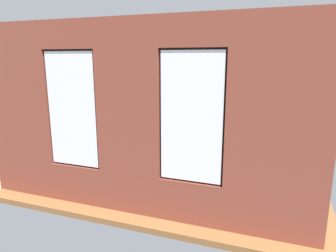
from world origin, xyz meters
TOP-DOWN VIEW (x-y plane):
  - ground_plane at (0.00, 0.00)m, footprint 6.25×5.46m
  - brick_wall_with_windows at (0.00, 2.35)m, footprint 5.65×0.30m
  - white_wall_right at (2.78, 0.20)m, footprint 0.10×4.46m
  - couch_by_window at (0.87, 1.70)m, footprint 1.80×0.87m
  - couch_left at (-2.13, 0.24)m, footprint 0.87×1.76m
  - coffee_table at (0.21, 0.23)m, footprint 1.48×0.78m
  - cup_ceramic at (0.66, 0.35)m, footprint 0.07×0.07m
  - candle_jar at (0.10, 0.35)m, footprint 0.08×0.08m
  - table_plant_small at (0.21, 0.23)m, footprint 0.15×0.15m
  - remote_silver at (-0.19, 0.10)m, footprint 0.07×0.17m
  - media_console at (2.48, -0.00)m, footprint 1.26×0.42m
  - tv_flatscreen at (2.48, -0.00)m, footprint 1.12×0.20m
  - papasan_chair at (1.13, -1.25)m, footprint 1.09×1.09m
  - potted_plant_corner_near_left at (-2.27, -1.73)m, footprint 0.79×0.82m
  - potted_plant_foreground_right at (2.18, -1.69)m, footprint 1.03×1.19m
  - potted_plant_between_couches at (-0.49, 1.64)m, footprint 0.82×0.77m
  - potted_plant_by_left_couch at (-1.73, -1.09)m, footprint 0.44×0.44m
  - potted_plant_corner_far_left at (-2.27, 1.82)m, footprint 1.16×1.03m
  - potted_plant_mid_room_small at (-0.81, -1.12)m, footprint 0.33×0.33m
  - potted_plant_near_tv at (1.93, 1.08)m, footprint 0.54×0.54m

SIDE VIEW (x-z plane):
  - ground_plane at x=0.00m, z-range -0.10..0.00m
  - media_console at x=2.48m, z-range 0.00..0.47m
  - potted_plant_mid_room_small at x=-0.81m, z-range 0.07..0.56m
  - couch_by_window at x=0.87m, z-range -0.07..0.73m
  - couch_left at x=-2.13m, z-range -0.07..0.73m
  - potted_plant_by_left_couch at x=-1.73m, z-range 0.10..0.67m
  - coffee_table at x=0.21m, z-range 0.17..0.63m
  - papasan_chair at x=1.13m, z-range 0.10..0.79m
  - remote_silver at x=-0.19m, z-range 0.46..0.48m
  - cup_ceramic at x=0.66m, z-range 0.46..0.55m
  - candle_jar at x=0.10m, z-range 0.46..0.56m
  - table_plant_small at x=0.21m, z-range 0.47..0.70m
  - potted_plant_near_tv at x=1.93m, z-range 0.12..1.06m
  - potted_plant_between_couches at x=-0.49m, z-range 0.09..1.31m
  - potted_plant_corner_far_left at x=-2.27m, z-range 0.07..1.33m
  - potted_plant_corner_near_left at x=-2.27m, z-range 0.10..1.31m
  - potted_plant_foreground_right at x=2.18m, z-range 0.03..1.45m
  - tv_flatscreen at x=2.48m, z-range 0.47..1.22m
  - brick_wall_with_windows at x=0.00m, z-range -0.03..2.99m
  - white_wall_right at x=2.78m, z-range 0.00..3.02m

